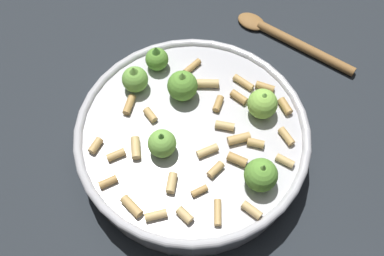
% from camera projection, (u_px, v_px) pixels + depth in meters
% --- Properties ---
extents(ground_plane, '(2.40, 2.40, 0.00)m').
position_uv_depth(ground_plane, '(192.00, 151.00, 0.70)').
color(ground_plane, '#23282D').
extents(cooking_pan, '(0.34, 0.34, 0.11)m').
position_uv_depth(cooking_pan, '(192.00, 138.00, 0.67)').
color(cooking_pan, '#B7B7BC').
rests_on(cooking_pan, ground).
extents(wooden_spoon, '(0.15, 0.20, 0.02)m').
position_uv_depth(wooden_spoon, '(287.00, 39.00, 0.80)').
color(wooden_spoon, olive).
rests_on(wooden_spoon, ground).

